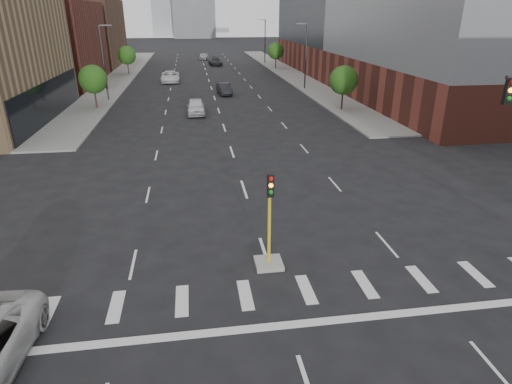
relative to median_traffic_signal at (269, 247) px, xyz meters
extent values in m
cube|color=gray|center=(-15.00, 65.03, -0.90)|extent=(5.00, 92.00, 0.15)
cube|color=gray|center=(15.00, 65.03, -0.90)|extent=(5.00, 92.00, 0.15)
cube|color=brown|center=(-27.50, 57.03, 5.03)|extent=(20.00, 22.00, 12.00)
cube|color=brown|center=(-27.50, 83.03, 5.53)|extent=(20.00, 24.00, 13.00)
cube|color=brown|center=(29.50, 51.03, 1.53)|extent=(24.00, 70.00, 5.00)
cube|color=#999993|center=(0.00, 0.03, -0.87)|extent=(1.20, 1.20, 0.20)
cylinder|color=gold|center=(0.00, 0.03, 0.83)|extent=(0.14, 0.14, 3.20)
cube|color=black|center=(0.00, -0.15, 2.93)|extent=(0.28, 0.18, 1.00)
sphere|color=red|center=(0.00, -0.25, 3.28)|extent=(0.18, 0.18, 0.18)
sphere|color=orange|center=(0.00, -0.25, 2.98)|extent=(0.18, 0.18, 0.18)
sphere|color=#0C7F19|center=(0.00, -0.25, 2.68)|extent=(0.18, 0.18, 0.18)
cube|color=black|center=(8.70, -1.47, 6.73)|extent=(0.28, 0.18, 1.00)
sphere|color=orange|center=(8.70, -1.59, 6.78)|extent=(0.18, 0.18, 0.18)
sphere|color=#0C7F19|center=(8.70, -1.59, 6.48)|extent=(0.18, 0.18, 0.18)
cylinder|color=#2D2D30|center=(13.50, 46.03, 3.53)|extent=(0.20, 0.20, 9.00)
cube|color=#2D2D30|center=(12.70, 46.03, 8.03)|extent=(1.40, 0.22, 0.15)
cylinder|color=#2D2D30|center=(13.50, 81.03, 3.53)|extent=(0.20, 0.20, 9.00)
cube|color=#2D2D30|center=(12.70, 81.03, 8.03)|extent=(1.40, 0.22, 0.15)
cylinder|color=#2D2D30|center=(-13.50, 41.03, 3.53)|extent=(0.20, 0.20, 9.00)
cube|color=#2D2D30|center=(-12.70, 41.03, 8.03)|extent=(1.40, 0.22, 0.15)
cylinder|color=#382619|center=(-14.00, 36.03, 0.05)|extent=(0.20, 0.20, 1.75)
sphere|color=#1C4A13|center=(-14.00, 36.03, 2.43)|extent=(3.20, 3.20, 3.20)
cylinder|color=#382619|center=(-14.00, 66.03, 0.05)|extent=(0.20, 0.20, 1.75)
sphere|color=#1C4A13|center=(-14.00, 66.03, 2.43)|extent=(3.20, 3.20, 3.20)
cylinder|color=#382619|center=(14.00, 31.03, 0.05)|extent=(0.20, 0.20, 1.75)
sphere|color=#1C4A13|center=(14.00, 31.03, 2.43)|extent=(3.20, 3.20, 3.20)
cylinder|color=#382619|center=(14.00, 71.03, 0.05)|extent=(0.20, 0.20, 1.75)
sphere|color=#1C4A13|center=(14.00, 71.03, 2.43)|extent=(3.20, 3.20, 3.20)
imported|color=silver|center=(-2.58, 31.54, -0.14)|extent=(2.00, 4.93, 1.67)
imported|color=black|center=(1.50, 43.29, -0.22)|extent=(2.07, 4.70, 1.50)
imported|color=silver|center=(-6.22, 55.96, -0.11)|extent=(2.97, 6.25, 1.72)
imported|color=black|center=(2.39, 78.42, -0.16)|extent=(3.01, 5.87, 1.63)
imported|color=#AAA9AE|center=(0.44, 91.29, -0.20)|extent=(2.52, 4.79, 1.55)
camera|label=1|loc=(-2.97, -16.00, 9.42)|focal=30.00mm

